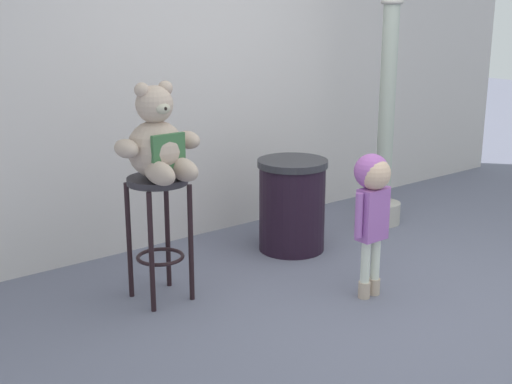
% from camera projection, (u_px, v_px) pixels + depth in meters
% --- Properties ---
extents(ground_plane, '(24.00, 24.00, 0.00)m').
position_uv_depth(ground_plane, '(398.00, 311.00, 4.18)').
color(ground_plane, slate).
extents(building_wall, '(7.33, 0.30, 3.64)m').
position_uv_depth(building_wall, '(200.00, 0.00, 5.28)').
color(building_wall, beige).
rests_on(building_wall, ground_plane).
extents(bar_stool_with_teddy, '(0.37, 0.37, 0.79)m').
position_uv_depth(bar_stool_with_teddy, '(159.00, 214.00, 4.23)').
color(bar_stool_with_teddy, '#29262C').
rests_on(bar_stool_with_teddy, ground_plane).
extents(teddy_bear, '(0.54, 0.49, 0.58)m').
position_uv_depth(teddy_bear, '(158.00, 143.00, 4.09)').
color(teddy_bear, tan).
rests_on(teddy_bear, bar_stool_with_teddy).
extents(child_walking, '(0.29, 0.23, 0.92)m').
position_uv_depth(child_walking, '(372.00, 195.00, 4.23)').
color(child_walking, '#C2AB93').
rests_on(child_walking, ground_plane).
extents(trash_bin, '(0.52, 0.52, 0.69)m').
position_uv_depth(trash_bin, '(292.00, 205.00, 5.14)').
color(trash_bin, black).
rests_on(trash_bin, ground_plane).
extents(lamppost, '(0.31, 0.31, 3.14)m').
position_uv_depth(lamppost, '(389.00, 72.00, 5.52)').
color(lamppost, '#B1AAA0').
rests_on(lamppost, ground_plane).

